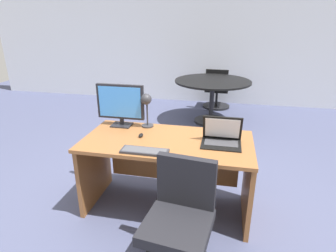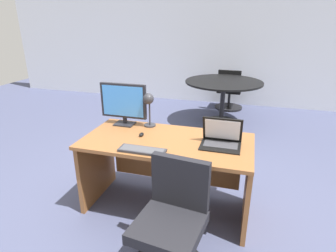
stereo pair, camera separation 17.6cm
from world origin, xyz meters
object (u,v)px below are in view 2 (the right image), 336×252
object	(u,v)px
laptop	(221,136)
mouse	(141,134)
office_chair	(171,229)
desk_lamp	(149,103)
keyboard	(142,150)
meeting_table	(223,92)
desk	(168,159)
monitor	(123,102)
meeting_chair_near	(229,93)

from	to	relation	value
laptop	mouse	distance (m)	0.74
mouse	office_chair	xyz separation A→B (m)	(0.49, -0.70, -0.40)
desk_lamp	office_chair	xyz separation A→B (m)	(0.50, -0.94, -0.64)
keyboard	office_chair	bearing A→B (deg)	-47.31
mouse	meeting_table	xyz separation A→B (m)	(0.51, 2.55, -0.17)
laptop	meeting_table	world-z (taller)	laptop
laptop	meeting_table	distance (m)	2.55
desk_lamp	office_chair	size ratio (longest dim) A/B	0.42
keyboard	desk	bearing A→B (deg)	69.08
monitor	desk_lamp	xyz separation A→B (m)	(0.27, 0.01, 0.01)
mouse	desk_lamp	world-z (taller)	desk_lamp
monitor	desk_lamp	bearing A→B (deg)	1.42
monitor	office_chair	size ratio (longest dim) A/B	0.57
monitor	keyboard	bearing A→B (deg)	-53.36
monitor	laptop	bearing A→B (deg)	-12.09
meeting_chair_near	office_chair	bearing A→B (deg)	-90.94
desk	meeting_table	size ratio (longest dim) A/B	1.17
desk	meeting_table	world-z (taller)	meeting_table
desk	desk_lamp	distance (m)	0.59
laptop	desk_lamp	size ratio (longest dim) A/B	0.97
laptop	meeting_table	bearing A→B (deg)	95.18
laptop	meeting_chair_near	xyz separation A→B (m)	(-0.18, 3.42, -0.47)
mouse	meeting_table	bearing A→B (deg)	78.78
laptop	keyboard	distance (m)	0.70
mouse	keyboard	bearing A→B (deg)	-67.59
desk	monitor	bearing A→B (deg)	158.57
desk	meeting_chair_near	size ratio (longest dim) A/B	1.86
laptop	meeting_chair_near	world-z (taller)	laptop
laptop	meeting_chair_near	distance (m)	3.46
meeting_chair_near	desk_lamp	bearing A→B (deg)	-100.07
monitor	laptop	world-z (taller)	monitor
desk	meeting_table	xyz separation A→B (m)	(0.25, 2.52, 0.07)
mouse	meeting_chair_near	xyz separation A→B (m)	(0.55, 3.45, -0.41)
mouse	meeting_table	world-z (taller)	meeting_table
desk	monitor	distance (m)	0.74
mouse	desk	bearing A→B (deg)	7.28
monitor	office_chair	world-z (taller)	monitor
desk_lamp	meeting_chair_near	distance (m)	3.31
desk	meeting_table	distance (m)	2.53
desk_lamp	laptop	bearing A→B (deg)	-16.67
monitor	meeting_chair_near	xyz separation A→B (m)	(0.84, 3.21, -0.63)
monitor	meeting_table	bearing A→B (deg)	71.21
mouse	monitor	bearing A→B (deg)	139.22
office_chair	meeting_chair_near	size ratio (longest dim) A/B	1.02
mouse	meeting_table	distance (m)	2.61
mouse	office_chair	world-z (taller)	office_chair
meeting_table	meeting_chair_near	distance (m)	0.93
monitor	mouse	size ratio (longest dim) A/B	6.85
keyboard	meeting_chair_near	size ratio (longest dim) A/B	0.48
desk	meeting_chair_near	world-z (taller)	meeting_chair_near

